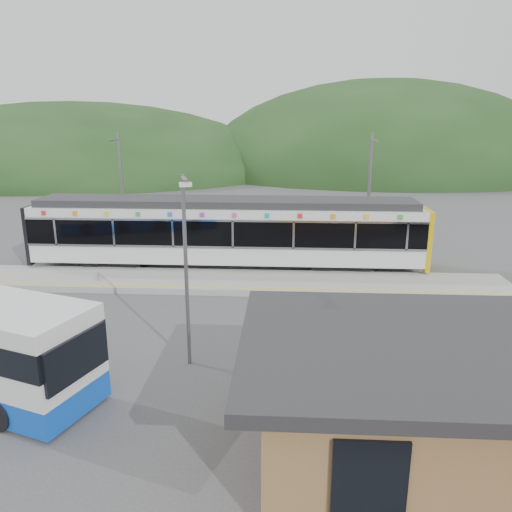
{
  "coord_description": "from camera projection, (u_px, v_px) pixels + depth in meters",
  "views": [
    {
      "loc": [
        2.37,
        -19.38,
        7.8
      ],
      "look_at": [
        1.15,
        1.0,
        2.11
      ],
      "focal_mm": 35.0,
      "sensor_mm": 36.0,
      "label": 1
    }
  ],
  "objects": [
    {
      "name": "lamp_post",
      "position": [
        185.0,
        256.0,
        15.3
      ],
      "size": [
        0.41,
        1.12,
        6.17
      ],
      "rotation": [
        0.0,
        0.0,
        0.29
      ],
      "color": "slate",
      "rests_on": "ground"
    },
    {
      "name": "catenary_mast_east",
      "position": [
        369.0,
        195.0,
        27.71
      ],
      "size": [
        0.18,
        1.8,
        7.0
      ],
      "color": "slate",
      "rests_on": "ground"
    },
    {
      "name": "train",
      "position": [
        227.0,
        231.0,
        26.12
      ],
      "size": [
        20.44,
        3.01,
        3.74
      ],
      "color": "black",
      "rests_on": "ground"
    },
    {
      "name": "catenary_mast_west",
      "position": [
        122.0,
        192.0,
        28.52
      ],
      "size": [
        0.18,
        1.8,
        7.0
      ],
      "color": "slate",
      "rests_on": "ground"
    },
    {
      "name": "platform",
      "position": [
        235.0,
        282.0,
        24.0
      ],
      "size": [
        26.0,
        3.2,
        0.3
      ],
      "primitive_type": "cube",
      "color": "#9E9E99",
      "rests_on": "ground"
    },
    {
      "name": "hills",
      "position": [
        359.0,
        275.0,
        25.59
      ],
      "size": [
        146.0,
        149.0,
        26.0
      ],
      "color": "#1E3D19",
      "rests_on": "ground"
    },
    {
      "name": "ground",
      "position": [
        227.0,
        310.0,
        20.87
      ],
      "size": [
        120.0,
        120.0,
        0.0
      ],
      "primitive_type": "plane",
      "color": "#4C4C4F",
      "rests_on": "ground"
    },
    {
      "name": "yellow_line",
      "position": [
        232.0,
        288.0,
        22.71
      ],
      "size": [
        26.0,
        0.1,
        0.01
      ],
      "primitive_type": "cube",
      "color": "yellow",
      "rests_on": "platform"
    },
    {
      "name": "pallet_stack",
      "position": [
        501.0,
        412.0,
        13.17
      ],
      "size": [
        1.48,
        1.38,
        0.59
      ],
      "rotation": [
        0.0,
        0.0,
        -0.44
      ],
      "color": "#937047",
      "rests_on": "ground"
    },
    {
      "name": "station_shelter",
      "position": [
        440.0,
        399.0,
        11.44
      ],
      "size": [
        9.2,
        6.2,
        3.0
      ],
      "color": "#9A7043",
      "rests_on": "ground"
    }
  ]
}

